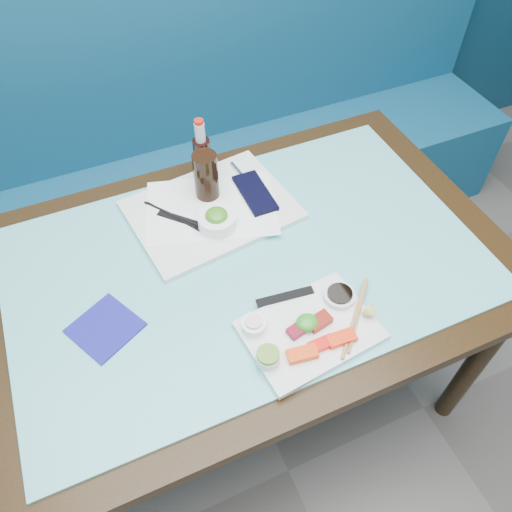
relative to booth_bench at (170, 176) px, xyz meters
name	(u,v)px	position (x,y,z in m)	size (l,w,h in m)	color
booth_bench	(170,176)	(0.00, 0.00, 0.00)	(3.00, 0.56, 1.17)	navy
dining_table	(247,281)	(0.00, -0.84, 0.29)	(1.40, 0.90, 0.75)	black
glass_top	(246,261)	(0.00, -0.84, 0.38)	(1.22, 0.76, 0.01)	#60BCC0
sashimi_plate	(310,330)	(0.05, -1.10, 0.39)	(0.30, 0.22, 0.02)	silver
salmon_left	(302,354)	(0.00, -1.16, 0.41)	(0.07, 0.03, 0.02)	#F04109
salmon_mid	(321,344)	(0.05, -1.15, 0.41)	(0.06, 0.03, 0.01)	#F91109
salmon_right	(341,338)	(0.10, -1.16, 0.41)	(0.07, 0.03, 0.02)	#FF2F0A
tuna_left	(298,330)	(0.02, -1.10, 0.41)	(0.05, 0.03, 0.02)	maroon
tuna_right	(319,321)	(0.08, -1.10, 0.41)	(0.06, 0.03, 0.02)	maroon
seaweed_garnish	(307,323)	(0.05, -1.09, 0.41)	(0.05, 0.05, 0.03)	#2C9121
ramekin_wasabi	(268,358)	(-0.07, -1.14, 0.41)	(0.06, 0.06, 0.02)	silver
wasabi_fill	(268,354)	(-0.07, -1.14, 0.43)	(0.05, 0.05, 0.01)	olive
ramekin_ginger	(254,325)	(-0.07, -1.05, 0.41)	(0.06, 0.06, 0.02)	white
ginger_fill	(254,321)	(-0.07, -1.05, 0.43)	(0.04, 0.04, 0.01)	#F2DAC6
soy_dish	(339,296)	(0.16, -1.05, 0.41)	(0.08, 0.08, 0.02)	silver
soy_fill	(340,293)	(0.16, -1.05, 0.42)	(0.06, 0.06, 0.01)	black
lemon_wedge	(372,313)	(0.20, -1.13, 0.42)	(0.04, 0.04, 0.03)	#E9D46E
chopstick_sleeve	(285,296)	(0.04, -1.00, 0.40)	(0.15, 0.02, 0.00)	black
wooden_chopstick_a	(355,317)	(0.16, -1.12, 0.40)	(0.01, 0.01, 0.24)	#A5824E
wooden_chopstick_b	(358,315)	(0.17, -1.12, 0.40)	(0.01, 0.01, 0.21)	#A0774B
serving_tray	(212,210)	(-0.02, -0.64, 0.39)	(0.44, 0.33, 0.02)	white
paper_placemat	(211,208)	(-0.02, -0.64, 0.40)	(0.36, 0.26, 0.00)	white
seaweed_bowl	(217,221)	(-0.03, -0.71, 0.42)	(0.10, 0.10, 0.04)	white
seaweed_salad	(216,215)	(-0.03, -0.71, 0.44)	(0.06, 0.06, 0.03)	#3C811D
cola_glass	(206,176)	(-0.01, -0.58, 0.47)	(0.07, 0.07, 0.14)	black
navy_pouch	(255,193)	(0.11, -0.64, 0.41)	(0.08, 0.17, 0.01)	black
fork	(239,172)	(0.11, -0.53, 0.41)	(0.01, 0.01, 0.09)	white
black_chopstick_a	(179,220)	(-0.12, -0.65, 0.40)	(0.01, 0.01, 0.24)	black
black_chopstick_b	(182,219)	(-0.11, -0.65, 0.40)	(0.01, 0.01, 0.26)	black
tray_sleeve	(180,219)	(-0.12, -0.65, 0.40)	(0.02, 0.14, 0.00)	black
cola_bottle_body	(203,160)	(0.01, -0.49, 0.45)	(0.05, 0.05, 0.14)	black
cola_bottle_neck	(200,132)	(0.01, -0.49, 0.56)	(0.03, 0.03, 0.06)	silver
cola_bottle_cap	(199,122)	(0.01, -0.49, 0.59)	(0.03, 0.03, 0.01)	red
blue_napkin	(105,328)	(-0.39, -0.90, 0.39)	(0.14, 0.14, 0.01)	navy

